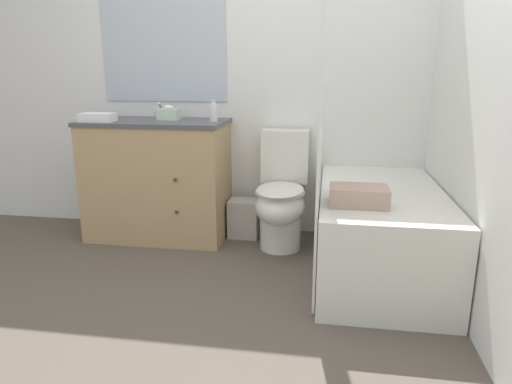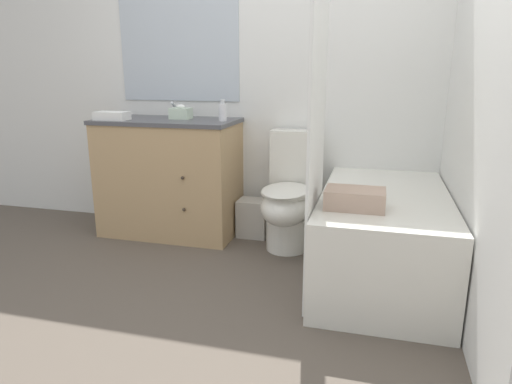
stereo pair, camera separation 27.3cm
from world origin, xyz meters
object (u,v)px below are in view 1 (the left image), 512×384
Objects in this scene: vanity_cabinet at (158,178)px; bath_towel_folded at (359,196)px; toilet at (281,197)px; bathtub at (379,231)px; soap_dispenser at (213,112)px; wastebasket at (244,218)px; sink_faucet at (163,113)px; tissue_box at (169,114)px; hand_towel_folded at (97,117)px.

vanity_cabinet reaches higher than bath_towel_folded.
bathtub is at bearing -27.70° from toilet.
bath_towel_folded is (-0.16, -0.35, 0.32)m from bathtub.
bath_towel_folded is at bearing -37.12° from soap_dispenser.
wastebasket is (-0.30, 0.17, -0.23)m from toilet.
soap_dispenser is at bearing -3.05° from vanity_cabinet.
bathtub is 1.09m from wastebasket.
soap_dispenser is (0.45, -0.02, 0.50)m from vanity_cabinet.
vanity_cabinet reaches higher than wastebasket.
sink_faucet reaches higher than tissue_box.
soap_dispenser is at bearing 9.46° from hand_towel_folded.
soap_dispenser is at bearing 142.88° from bath_towel_folded.
tissue_box is at bearing 148.80° from bath_towel_folded.
soap_dispenser is at bearing 160.89° from bathtub.
soap_dispenser is 0.64× the size of hand_towel_folded.
soap_dispenser is (-1.15, 0.40, 0.69)m from bathtub.
sink_faucet is at bearing 164.84° from toilet.
bathtub is 8.96× the size of soap_dispenser.
toilet is 5.50× the size of tissue_box.
bathtub is at bearing -7.64° from hand_towel_folded.
bathtub is 4.78× the size of wastebasket.
vanity_cabinet is 0.50m from sink_faucet.
toilet is 0.42m from wastebasket.
toilet is at bearing -4.87° from vanity_cabinet.
bath_towel_folded is at bearing -47.20° from wastebasket.
wastebasket is 1.29m from hand_towel_folded.
bathtub is at bearing -27.97° from wastebasket.
toilet is 2.64× the size of bath_towel_folded.
tissue_box is at bearing 23.27° from vanity_cabinet.
hand_towel_folded reaches higher than wastebasket.
bathtub is at bearing -14.79° from vanity_cabinet.
soap_dispenser is at bearing -10.39° from tissue_box.
bathtub is 1.39m from soap_dispenser.
toilet is at bearing 152.30° from bathtub.
tissue_box is at bearing 23.60° from hand_towel_folded.
hand_towel_folded is (-0.46, -0.20, -0.01)m from tissue_box.
hand_towel_folded is at bearing -156.31° from vanity_cabinet.
vanity_cabinet is 1.66m from bathtub.
hand_towel_folded is at bearing 172.36° from bathtub.
wastebasket is (0.64, 0.08, -0.31)m from vanity_cabinet.
sink_faucet reaches higher than toilet.
sink_faucet is at bearing 146.59° from bath_towel_folded.
bathtub is 4.41× the size of bath_towel_folded.
vanity_cabinet is at bearing -156.73° from tissue_box.
soap_dispenser reaches higher than sink_faucet.
toilet is 1.03m from tissue_box.
tissue_box is (-0.55, -0.04, 0.79)m from wastebasket.
tissue_box is at bearing -54.86° from sink_faucet.
sink_faucet is at bearing 159.48° from bathtub.
sink_faucet is 0.95× the size of tissue_box.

